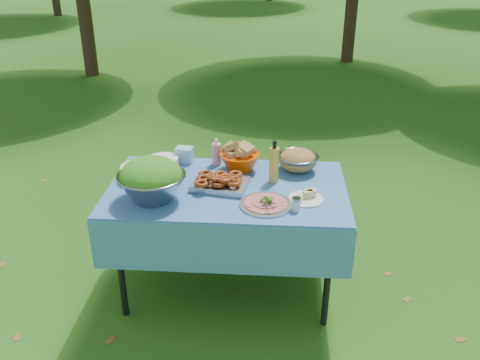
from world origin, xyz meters
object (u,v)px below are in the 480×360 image
bread_bowl (240,157)px  picnic_table (228,239)px  salad_bowl (151,179)px  oil_bottle (274,161)px  plate_stack (163,162)px  pasta_bowl_steel (298,160)px  charcuterie_platter (266,200)px

bread_bowl → picnic_table: bearing=-103.3°
salad_bowl → oil_bottle: bearing=22.4°
oil_bottle → picnic_table: bearing=-160.3°
salad_bowl → plate_stack: 0.46m
pasta_bowl_steel → oil_bottle: bearing=-130.3°
salad_bowl → charcuterie_platter: (0.66, -0.03, -0.10)m
picnic_table → charcuterie_platter: charcuterie_platter is taller
charcuterie_platter → bread_bowl: bearing=111.0°
picnic_table → plate_stack: plate_stack is taller
picnic_table → bread_bowl: (0.06, 0.26, 0.47)m
bread_bowl → pasta_bowl_steel: size_ratio=0.98×
picnic_table → plate_stack: bearing=149.6°
charcuterie_platter → oil_bottle: size_ratio=1.12×
salad_bowl → bread_bowl: salad_bowl is taller
oil_bottle → pasta_bowl_steel: bearing=49.7°
picnic_table → pasta_bowl_steel: 0.69m
plate_stack → pasta_bowl_steel: pasta_bowl_steel is taller
picnic_table → plate_stack: 0.67m
picnic_table → pasta_bowl_steel: pasta_bowl_steel is taller
charcuterie_platter → plate_stack: bearing=145.5°
salad_bowl → oil_bottle: 0.76m
picnic_table → plate_stack: (-0.45, 0.27, 0.41)m
pasta_bowl_steel → oil_bottle: (-0.16, -0.18, 0.06)m
picnic_table → oil_bottle: bearing=19.7°
bread_bowl → salad_bowl: bearing=-137.0°
pasta_bowl_steel → oil_bottle: oil_bottle is taller
picnic_table → pasta_bowl_steel: (0.44, 0.28, 0.45)m
pasta_bowl_steel → charcuterie_platter: pasta_bowl_steel is taller
plate_stack → bread_bowl: size_ratio=0.78×
oil_bottle → salad_bowl: bearing=-157.6°
salad_bowl → plate_stack: bearing=94.2°
bread_bowl → charcuterie_platter: 0.51m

